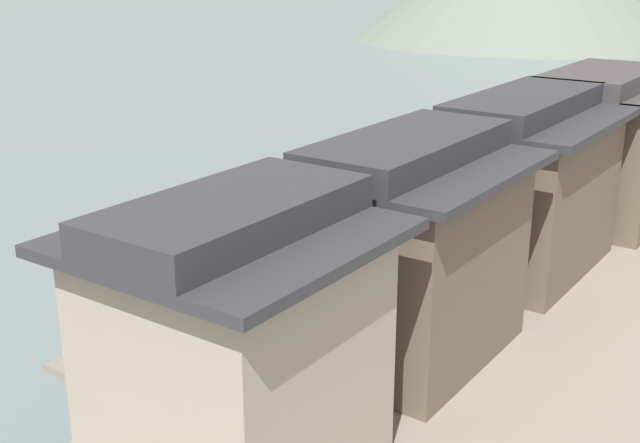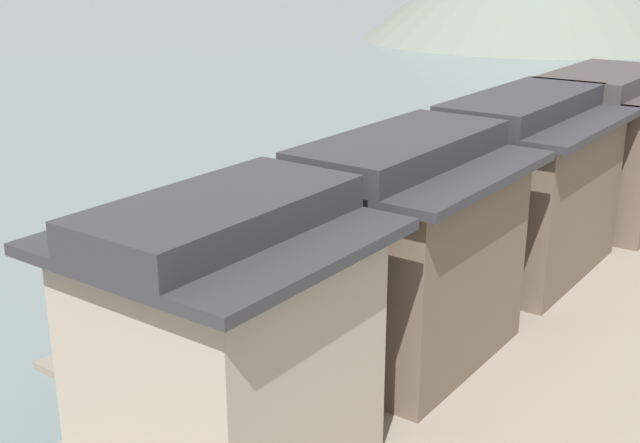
{
  "view_description": "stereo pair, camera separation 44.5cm",
  "coord_description": "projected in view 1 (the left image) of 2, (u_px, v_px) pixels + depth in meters",
  "views": [
    {
      "loc": [
        19.99,
        -5.0,
        11.48
      ],
      "look_at": [
        2.53,
        19.82,
        1.39
      ],
      "focal_mm": 45.56,
      "sensor_mm": 36.0,
      "label": 1
    },
    {
      "loc": [
        20.35,
        -4.74,
        11.48
      ],
      "look_at": [
        2.53,
        19.82,
        1.39
      ],
      "focal_mm": 45.56,
      "sensor_mm": 36.0,
      "label": 2
    }
  ],
  "objects": [
    {
      "name": "boat_moored_nearest",
      "position": [
        282.0,
        190.0,
        40.41
      ],
      "size": [
        2.93,
        3.28,
        0.64
      ],
      "color": "#423328",
      "rests_on": "ground"
    },
    {
      "name": "boat_moored_second",
      "position": [
        309.0,
        291.0,
        28.55
      ],
      "size": [
        1.05,
        4.41,
        0.43
      ],
      "color": "brown",
      "rests_on": "ground"
    },
    {
      "name": "boat_moored_third",
      "position": [
        360.0,
        252.0,
        32.19
      ],
      "size": [
        2.63,
        3.55,
        0.51
      ],
      "color": "#423328",
      "rests_on": "ground"
    },
    {
      "name": "boat_moored_far",
      "position": [
        438.0,
        213.0,
        36.78
      ],
      "size": [
        1.67,
        4.02,
        0.7
      ],
      "color": "#423328",
      "rests_on": "ground"
    },
    {
      "name": "boat_midriver_drifting",
      "position": [
        593.0,
        126.0,
        55.5
      ],
      "size": [
        1.42,
        4.12,
        0.52
      ],
      "color": "brown",
      "rests_on": "ground"
    },
    {
      "name": "house_waterfront_nearest",
      "position": [
        236.0,
        343.0,
        16.62
      ],
      "size": [
        5.81,
        5.89,
        6.14
      ],
      "color": "gray",
      "rests_on": "riverbank_right"
    },
    {
      "name": "house_waterfront_second",
      "position": [
        404.0,
        248.0,
        21.92
      ],
      "size": [
        5.93,
        6.87,
        6.14
      ],
      "color": "brown",
      "rests_on": "riverbank_right"
    },
    {
      "name": "house_waterfront_tall",
      "position": [
        519.0,
        184.0,
        28.08
      ],
      "size": [
        6.04,
        7.85,
        6.14
      ],
      "color": "brown",
      "rests_on": "riverbank_right"
    },
    {
      "name": "house_waterfront_narrow",
      "position": [
        595.0,
        147.0,
        33.4
      ],
      "size": [
        6.81,
        7.05,
        6.14
      ],
      "color": "brown",
      "rests_on": "riverbank_right"
    }
  ]
}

